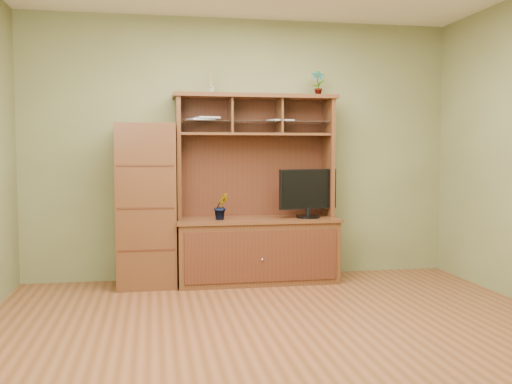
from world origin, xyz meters
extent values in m
cube|color=brown|center=(0.00, 0.00, -0.01)|extent=(4.50, 4.00, 0.02)
cube|color=#60633B|center=(0.00, 2.01, 1.35)|extent=(4.50, 0.02, 2.70)
cube|color=#60633B|center=(0.00, -2.01, 1.35)|extent=(4.50, 0.02, 2.70)
cube|color=#412012|center=(0.10, 1.71, 0.31)|extent=(1.60, 0.55, 0.62)
cube|color=#3A1A0F|center=(0.10, 1.42, 0.31)|extent=(1.50, 0.01, 0.50)
sphere|color=silver|center=(0.10, 1.41, 0.28)|extent=(0.02, 0.02, 0.02)
cube|color=#412012|center=(0.10, 1.71, 0.64)|extent=(1.64, 0.59, 0.03)
cube|color=#412012|center=(-0.68, 1.80, 1.27)|extent=(0.04, 0.35, 1.25)
cube|color=#412012|center=(0.88, 1.80, 1.27)|extent=(0.04, 0.35, 1.25)
cube|color=#3A1A0F|center=(0.10, 1.97, 1.27)|extent=(1.52, 0.02, 1.25)
cube|color=#412012|center=(0.10, 1.80, 1.88)|extent=(1.66, 0.40, 0.04)
cube|color=#412012|center=(0.10, 1.80, 1.50)|extent=(1.52, 0.32, 0.02)
cube|color=#412012|center=(-0.15, 1.80, 1.69)|extent=(0.02, 0.31, 0.35)
cube|color=#412012|center=(0.36, 1.80, 1.69)|extent=(0.02, 0.31, 0.35)
cube|color=silver|center=(0.10, 1.79, 1.63)|extent=(1.50, 0.27, 0.01)
cylinder|color=black|center=(0.62, 1.65, 0.66)|extent=(0.24, 0.24, 0.02)
cylinder|color=black|center=(0.62, 1.65, 0.71)|extent=(0.05, 0.05, 0.08)
cube|color=black|center=(0.62, 1.65, 0.94)|extent=(0.62, 0.17, 0.41)
imported|color=#345B1F|center=(-0.27, 1.65, 0.78)|extent=(0.17, 0.15, 0.27)
imported|color=#2A6B25|center=(0.76, 1.80, 2.03)|extent=(0.16, 0.12, 0.27)
cylinder|color=silver|center=(-0.34, 1.80, 1.95)|extent=(0.05, 0.05, 0.10)
cylinder|color=olive|center=(-0.34, 1.80, 2.09)|extent=(0.04, 0.04, 0.18)
cube|color=silver|center=(-0.45, 1.80, 1.64)|extent=(0.29, 0.26, 0.02)
cube|color=silver|center=(-0.38, 1.80, 1.66)|extent=(0.25, 0.22, 0.02)
cube|color=silver|center=(0.37, 1.80, 1.64)|extent=(0.28, 0.24, 0.02)
cube|color=#412012|center=(-1.00, 1.72, 0.80)|extent=(0.57, 0.51, 1.59)
cube|color=#3A1A0F|center=(-1.00, 1.46, 0.40)|extent=(0.53, 0.01, 0.02)
cube|color=#3A1A0F|center=(-1.00, 1.46, 0.80)|extent=(0.53, 0.01, 0.01)
cube|color=#3A1A0F|center=(-1.00, 1.46, 1.20)|extent=(0.53, 0.01, 0.02)
camera|label=1|loc=(-0.92, -3.94, 1.32)|focal=40.00mm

